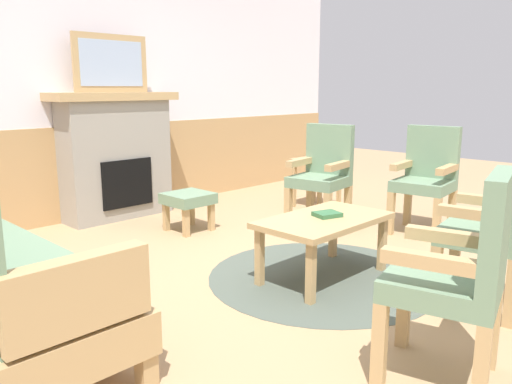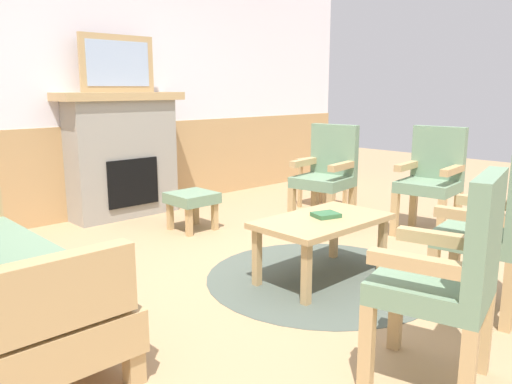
% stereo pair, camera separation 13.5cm
% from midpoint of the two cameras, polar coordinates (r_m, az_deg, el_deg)
% --- Properties ---
extents(ground_plane, '(14.00, 14.00, 0.00)m').
position_cam_midpoint_polar(ground_plane, '(3.76, 4.77, -9.02)').
color(ground_plane, tan).
extents(wall_back, '(7.20, 0.14, 2.70)m').
position_cam_midpoint_polar(wall_back, '(5.59, -15.67, 11.05)').
color(wall_back, white).
rests_on(wall_back, ground_plane).
extents(fireplace, '(1.30, 0.44, 1.28)m').
position_cam_midpoint_polar(fireplace, '(5.41, -14.05, 4.14)').
color(fireplace, gray).
rests_on(fireplace, ground_plane).
extents(framed_picture, '(0.80, 0.04, 0.56)m').
position_cam_midpoint_polar(framed_picture, '(5.38, -14.53, 13.77)').
color(framed_picture, tan).
rests_on(framed_picture, fireplace).
extents(coffee_table, '(0.96, 0.56, 0.44)m').
position_cam_midpoint_polar(coffee_table, '(3.57, 8.56, -3.74)').
color(coffee_table, tan).
rests_on(coffee_table, ground_plane).
extents(round_rug, '(1.62, 1.62, 0.01)m').
position_cam_midpoint_polar(round_rug, '(3.69, 8.38, -9.48)').
color(round_rug, '#4C564C').
rests_on(round_rug, ground_plane).
extents(book_on_table, '(0.21, 0.19, 0.03)m').
position_cam_midpoint_polar(book_on_table, '(3.58, 8.91, -2.56)').
color(book_on_table, '#33663D').
rests_on(book_on_table, coffee_table).
extents(footstool, '(0.40, 0.40, 0.36)m').
position_cam_midpoint_polar(footstool, '(4.81, -6.39, -0.95)').
color(footstool, tan).
rests_on(footstool, ground_plane).
extents(armchair_near_fireplace, '(0.53, 0.53, 0.98)m').
position_cam_midpoint_polar(armchair_near_fireplace, '(4.91, 19.86, 1.71)').
color(armchair_near_fireplace, tan).
rests_on(armchair_near_fireplace, ground_plane).
extents(armchair_by_window_left, '(0.55, 0.55, 0.98)m').
position_cam_midpoint_polar(armchair_by_window_left, '(4.91, 8.75, 2.29)').
color(armchair_by_window_left, tan).
rests_on(armchair_by_window_left, ground_plane).
extents(armchair_front_left, '(0.54, 0.54, 0.98)m').
position_cam_midpoint_polar(armchair_front_left, '(3.31, 26.47, -3.33)').
color(armchair_front_left, tan).
rests_on(armchair_front_left, ground_plane).
extents(armchair_front_center, '(0.58, 0.58, 0.98)m').
position_cam_midpoint_polar(armchair_front_center, '(2.41, 22.41, -8.26)').
color(armchair_front_center, tan).
rests_on(armchair_front_center, ground_plane).
extents(side_table, '(0.44, 0.44, 0.55)m').
position_cam_midpoint_polar(side_table, '(5.72, 8.22, 2.55)').
color(side_table, tan).
rests_on(side_table, ground_plane).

